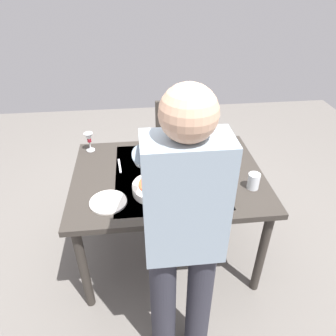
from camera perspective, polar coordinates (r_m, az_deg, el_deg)
ground_plane at (r=2.71m, az=0.00°, el=-14.60°), size 6.00×6.00×0.00m
dining_table at (r=2.24m, az=0.00°, el=-2.80°), size 1.33×0.99×0.78m
chair_near at (r=3.08m, az=1.66°, el=4.73°), size 0.40×0.40×0.91m
person_server at (r=1.50m, az=2.78°, el=-11.83°), size 0.42×0.61×1.69m
wine_bottle at (r=1.97m, az=9.17°, el=-2.33°), size 0.07×0.07×0.30m
wine_glass_left at (r=2.49m, az=-14.18°, el=5.21°), size 0.07×0.07×0.15m
wine_glass_right at (r=2.45m, az=3.36°, el=5.76°), size 0.07×0.07×0.15m
water_cup_near_left at (r=2.01m, az=5.98°, el=-3.54°), size 0.07×0.07×0.09m
water_cup_near_right at (r=2.11m, az=15.30°, el=-2.31°), size 0.08×0.08×0.11m
water_cup_far_left at (r=2.33m, az=3.56°, el=2.53°), size 0.07×0.07×0.10m
serving_bowl_pasta at (r=2.01m, az=-2.26°, el=-3.55°), size 0.30×0.30×0.07m
dinner_plate_near at (r=2.23m, az=6.79°, el=-0.54°), size 0.23×0.23×0.01m
dinner_plate_far at (r=1.98m, az=-10.82°, el=-6.09°), size 0.23×0.23×0.01m
table_knife at (r=2.38m, az=-0.47°, el=2.06°), size 0.05×0.20×0.00m
table_fork at (r=2.30m, az=-8.79°, el=0.42°), size 0.03×0.18×0.00m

